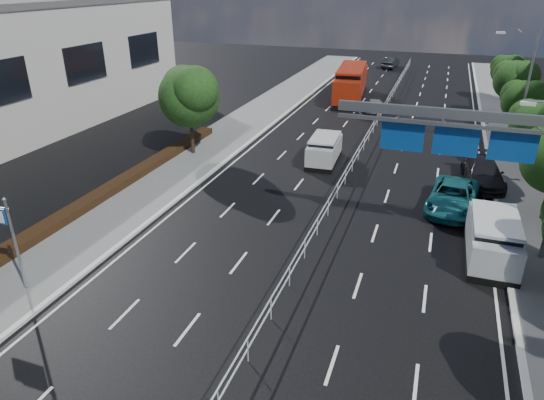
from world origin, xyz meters
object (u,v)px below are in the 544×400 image
(overhead_gantry, at_px, (474,137))
(red_bus, at_px, (351,82))
(near_car_dark, at_px, (391,63))
(parked_car_teal, at_px, (453,197))
(near_car_silver, at_px, (375,105))
(toilet_sign, at_px, (3,228))
(silver_minivan, at_px, (493,239))
(white_minivan, at_px, (324,150))
(parked_car_dark, at_px, (483,172))

(overhead_gantry, height_order, red_bus, overhead_gantry)
(near_car_dark, relative_size, parked_car_teal, 0.85)
(red_bus, relative_size, near_car_silver, 2.98)
(toilet_sign, height_order, silver_minivan, toilet_sign)
(white_minivan, xyz_separation_m, silver_minivan, (10.54, -10.22, 0.09))
(overhead_gantry, height_order, near_car_dark, overhead_gantry)
(white_minivan, distance_m, near_car_silver, 15.83)
(parked_car_teal, bearing_deg, near_car_silver, 116.22)
(red_bus, xyz_separation_m, silver_minivan, (12.62, -30.81, -0.76))
(red_bus, bearing_deg, parked_car_dark, -64.70)
(toilet_sign, height_order, near_car_dark, toilet_sign)
(toilet_sign, relative_size, silver_minivan, 0.85)
(toilet_sign, distance_m, red_bus, 40.68)
(toilet_sign, distance_m, near_car_silver, 36.77)
(white_minivan, bearing_deg, parked_car_teal, -33.36)
(red_bus, bearing_deg, overhead_gantry, -75.37)
(red_bus, relative_size, near_car_dark, 2.53)
(toilet_sign, distance_m, parked_car_dark, 27.14)
(parked_car_dark, bearing_deg, toilet_sign, -142.23)
(parked_car_dark, bearing_deg, red_bus, 114.06)
(red_bus, height_order, near_car_dark, red_bus)
(near_car_dark, xyz_separation_m, silver_minivan, (10.84, -52.46, 0.27))
(near_car_dark, distance_m, silver_minivan, 53.57)
(white_minivan, bearing_deg, overhead_gantry, -49.41)
(near_car_dark, xyz_separation_m, parked_car_teal, (9.07, -47.40, -0.00))
(toilet_sign, xyz_separation_m, red_bus, (6.61, 40.13, -1.14))
(near_car_silver, height_order, near_car_dark, near_car_dark)
(red_bus, distance_m, near_car_silver, 5.97)
(near_car_silver, relative_size, parked_car_dark, 0.73)
(parked_car_dark, bearing_deg, near_car_silver, 112.83)
(white_minivan, distance_m, parked_car_teal, 10.17)
(toilet_sign, xyz_separation_m, near_car_dark, (8.38, 61.79, -2.18))
(near_car_silver, distance_m, parked_car_teal, 22.23)
(overhead_gantry, height_order, parked_car_teal, overhead_gantry)
(red_bus, xyz_separation_m, parked_car_dark, (12.65, -21.13, -1.02))
(toilet_sign, height_order, parked_car_teal, toilet_sign)
(silver_minivan, bearing_deg, overhead_gantry, 154.12)
(white_minivan, height_order, red_bus, red_bus)
(silver_minivan, bearing_deg, white_minivan, 135.44)
(toilet_sign, distance_m, silver_minivan, 21.45)
(toilet_sign, relative_size, parked_car_teal, 0.79)
(overhead_gantry, distance_m, silver_minivan, 4.87)
(silver_minivan, relative_size, parked_car_teal, 0.93)
(toilet_sign, bearing_deg, red_bus, 80.65)
(near_car_silver, xyz_separation_m, near_car_dark, (-1.57, 26.47, 0.09))
(white_minivan, xyz_separation_m, parked_car_dark, (10.57, -0.54, -0.17))
(overhead_gantry, xyz_separation_m, silver_minivan, (1.53, -0.73, -4.57))
(near_car_dark, bearing_deg, toilet_sign, 88.83)
(overhead_gantry, height_order, parked_car_dark, overhead_gantry)
(red_bus, bearing_deg, near_car_dark, 79.69)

